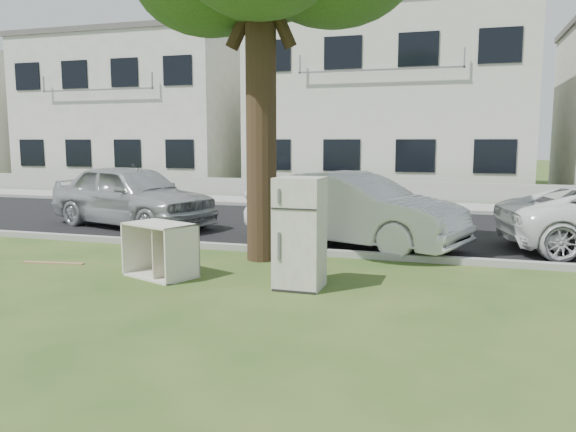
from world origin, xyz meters
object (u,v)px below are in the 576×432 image
(car_center, at_px, (353,210))
(car_left, at_px, (132,195))
(cabinet, at_px, (160,250))
(fridge, at_px, (300,233))

(car_center, relative_size, car_left, 0.98)
(car_center, bearing_deg, cabinet, 164.74)
(cabinet, height_order, car_center, car_center)
(fridge, bearing_deg, cabinet, -179.88)
(fridge, distance_m, car_left, 7.19)
(fridge, height_order, car_center, fridge)
(car_center, bearing_deg, car_left, 100.46)
(car_center, height_order, car_left, car_left)
(fridge, xyz_separation_m, car_left, (-5.65, 4.45, -0.02))
(fridge, height_order, car_left, fridge)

